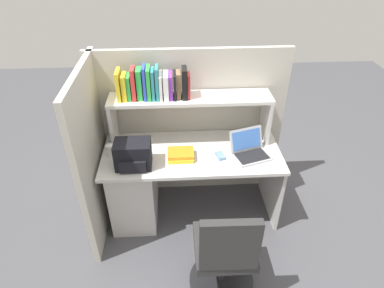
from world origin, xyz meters
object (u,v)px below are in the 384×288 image
at_px(laptop, 250,150).
at_px(office_chair, 224,257).
at_px(computer_mouse, 220,156).
at_px(backpack, 133,155).
at_px(paper_cup, 111,150).

xyz_separation_m(laptop, office_chair, (-0.31, -0.81, -0.39)).
distance_m(laptop, office_chair, 0.95).
relative_size(laptop, computer_mouse, 3.61).
bearing_deg(backpack, paper_cup, 141.16).
bearing_deg(computer_mouse, backpack, 169.70).
relative_size(backpack, paper_cup, 3.08).
bearing_deg(backpack, computer_mouse, 5.59).
bearing_deg(office_chair, backpack, -44.48).
height_order(backpack, paper_cup, backpack).
relative_size(computer_mouse, office_chair, 0.11).
bearing_deg(backpack, office_chair, -45.80).
bearing_deg(laptop, office_chair, -111.20).
relative_size(computer_mouse, paper_cup, 1.07).
bearing_deg(paper_cup, backpack, -38.84).
bearing_deg(laptop, paper_cup, 176.34).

